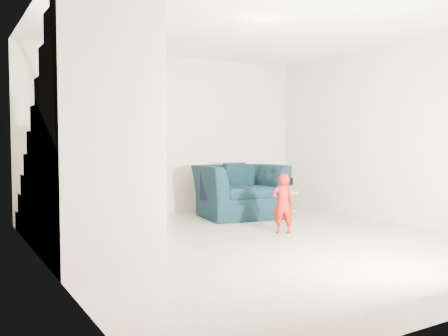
# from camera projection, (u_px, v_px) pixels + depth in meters

# --- Properties ---
(floor) EXTENTS (5.50, 5.50, 0.00)m
(floor) POSITION_uv_depth(u_px,v_px,m) (264.00, 242.00, 5.80)
(floor) COLOR gray
(floor) RESTS_ON ground
(ceiling) EXTENTS (5.50, 5.50, 0.00)m
(ceiling) POSITION_uv_depth(u_px,v_px,m) (264.00, 18.00, 5.66)
(ceiling) COLOR silver
(ceiling) RESTS_ON back_wall
(back_wall) EXTENTS (5.00, 0.00, 5.00)m
(back_wall) POSITION_uv_depth(u_px,v_px,m) (170.00, 135.00, 8.09)
(back_wall) COLOR #BAB397
(back_wall) RESTS_ON floor
(left_wall) EXTENTS (0.00, 5.50, 5.50)m
(left_wall) POSITION_uv_depth(u_px,v_px,m) (47.00, 128.00, 4.45)
(left_wall) COLOR #BAB397
(left_wall) RESTS_ON floor
(right_wall) EXTENTS (0.00, 5.50, 5.50)m
(right_wall) POSITION_uv_depth(u_px,v_px,m) (402.00, 134.00, 7.00)
(right_wall) COLOR #BAB397
(right_wall) RESTS_ON floor
(armchair) EXTENTS (1.47, 1.33, 0.86)m
(armchair) POSITION_uv_depth(u_px,v_px,m) (240.00, 191.00, 7.77)
(armchair) COLOR black
(armchair) RESTS_ON floor
(toddler) EXTENTS (0.35, 0.30, 0.80)m
(toddler) POSITION_uv_depth(u_px,v_px,m) (283.00, 204.00, 6.33)
(toddler) COLOR #931504
(toddler) RESTS_ON floor
(side_table) EXTENTS (0.36, 0.36, 0.36)m
(side_table) POSITION_uv_depth(u_px,v_px,m) (289.00, 198.00, 8.37)
(side_table) COLOR silver
(side_table) RESTS_ON floor
(staircase) EXTENTS (1.02, 3.03, 3.62)m
(staircase) POSITION_uv_depth(u_px,v_px,m) (86.00, 167.00, 5.20)
(staircase) COLOR #ADA089
(staircase) RESTS_ON floor
(cushion) EXTENTS (0.42, 0.20, 0.42)m
(cushion) POSITION_uv_depth(u_px,v_px,m) (234.00, 175.00, 8.04)
(cushion) COLOR black
(cushion) RESTS_ON armchair
(throw) EXTENTS (0.04, 0.43, 0.48)m
(throw) POSITION_uv_depth(u_px,v_px,m) (207.00, 186.00, 7.45)
(throw) COLOR black
(throw) RESTS_ON armchair
(phone) EXTENTS (0.02, 0.05, 0.10)m
(phone) POSITION_uv_depth(u_px,v_px,m) (292.00, 181.00, 6.36)
(phone) COLOR black
(phone) RESTS_ON toddler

